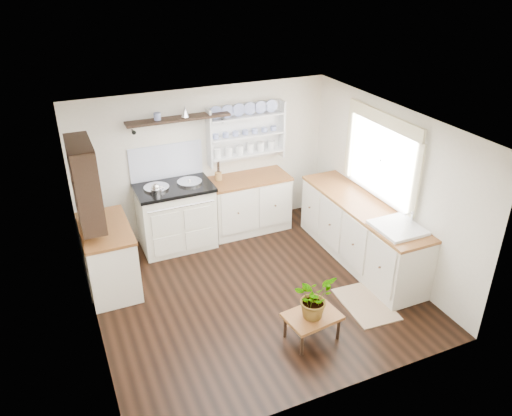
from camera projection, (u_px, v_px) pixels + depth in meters
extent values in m
cube|color=black|center=(255.00, 291.00, 6.65)|extent=(4.00, 3.80, 0.01)
cube|color=beige|center=(205.00, 162.00, 7.67)|extent=(4.00, 0.02, 2.30)
cube|color=beige|center=(388.00, 187.00, 6.84)|extent=(0.02, 3.80, 2.30)
cube|color=beige|center=(86.00, 250.00, 5.41)|extent=(0.02, 3.80, 2.30)
cube|color=white|center=(254.00, 125.00, 5.60)|extent=(4.00, 3.80, 0.01)
cube|color=white|center=(382.00, 160.00, 6.79)|extent=(0.04, 1.40, 1.00)
cube|color=white|center=(380.00, 160.00, 6.78)|extent=(0.02, 1.50, 1.10)
cube|color=beige|center=(384.00, 119.00, 6.51)|extent=(0.04, 1.55, 0.18)
cube|color=#EBE5CC|center=(176.00, 217.00, 7.49)|extent=(1.07, 0.70, 0.95)
cube|color=black|center=(173.00, 187.00, 7.27)|extent=(1.11, 0.74, 0.05)
cylinder|color=silver|center=(156.00, 188.00, 7.16)|extent=(0.37, 0.37, 0.03)
cylinder|color=silver|center=(190.00, 182.00, 7.34)|extent=(0.37, 0.37, 0.03)
cylinder|color=silver|center=(182.00, 206.00, 7.01)|extent=(0.97, 0.02, 0.02)
cube|color=#EEE5CD|center=(249.00, 204.00, 7.96)|extent=(1.25, 0.60, 0.88)
cube|color=brown|center=(249.00, 179.00, 7.76)|extent=(1.27, 0.63, 0.04)
cube|color=#EEE5CD|center=(360.00, 233.00, 7.14)|extent=(0.60, 2.40, 0.88)
cube|color=brown|center=(363.00, 206.00, 6.94)|extent=(0.62, 2.43, 0.04)
cube|color=white|center=(397.00, 236.00, 6.36)|extent=(0.55, 0.60, 0.28)
cylinder|color=silver|center=(411.00, 219.00, 6.34)|extent=(0.02, 0.02, 0.22)
cube|color=#EEE5CD|center=(109.00, 257.00, 6.57)|extent=(0.60, 1.10, 0.88)
cube|color=brown|center=(105.00, 228.00, 6.37)|extent=(0.62, 1.13, 0.04)
cube|color=white|center=(244.00, 132.00, 7.70)|extent=(1.20, 0.03, 0.90)
cube|color=white|center=(246.00, 134.00, 7.63)|extent=(1.20, 0.22, 0.02)
cylinder|color=navy|center=(246.00, 116.00, 7.51)|extent=(0.20, 0.02, 0.20)
cube|color=black|center=(179.00, 119.00, 7.07)|extent=(1.50, 0.24, 0.04)
cone|color=black|center=(133.00, 131.00, 6.94)|extent=(0.06, 0.20, 0.06)
cone|color=black|center=(220.00, 119.00, 7.41)|extent=(0.06, 0.20, 0.06)
cube|color=black|center=(85.00, 182.00, 6.01)|extent=(0.28, 0.80, 1.05)
cylinder|color=#9E703A|center=(218.00, 176.00, 7.62)|extent=(0.11, 0.11, 0.13)
cube|color=brown|center=(312.00, 316.00, 5.70)|extent=(0.66, 0.51, 0.04)
cylinder|color=black|center=(302.00, 344.00, 5.53)|extent=(0.04, 0.04, 0.29)
cylinder|color=black|center=(285.00, 327.00, 5.79)|extent=(0.04, 0.04, 0.29)
cylinder|color=black|center=(338.00, 329.00, 5.77)|extent=(0.04, 0.04, 0.29)
cylinder|color=black|center=(321.00, 312.00, 6.03)|extent=(0.04, 0.04, 0.29)
imported|color=#3F7233|center=(314.00, 297.00, 5.58)|extent=(0.58, 0.55, 0.50)
cube|color=#7D6548|center=(366.00, 304.00, 6.39)|extent=(0.60, 0.88, 0.02)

